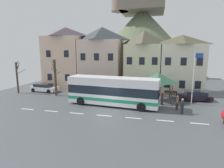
{
  "coord_description": "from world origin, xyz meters",
  "views": [
    {
      "loc": [
        4.96,
        -18.53,
        6.48
      ],
      "look_at": [
        -0.77,
        5.33,
        2.07
      ],
      "focal_mm": 29.45,
      "sensor_mm": 36.0,
      "label": 1
    }
  ],
  "objects_px": {
    "townhouse_02": "(143,61)",
    "flagpole": "(194,75)",
    "townhouse_03": "(181,64)",
    "bus_shelter": "(158,78)",
    "public_bench": "(171,94)",
    "parked_car_01": "(86,90)",
    "pedestrian_02": "(162,98)",
    "townhouse_01": "(102,58)",
    "bare_tree_01": "(17,77)",
    "parked_car_02": "(44,88)",
    "transit_bus": "(113,91)",
    "pedestrian_00": "(177,102)",
    "parked_car_00": "(195,96)",
    "townhouse_00": "(67,58)",
    "bare_tree_00": "(55,77)",
    "hilltop_castle": "(141,40)",
    "pedestrian_01": "(182,105)"
  },
  "relations": [
    {
      "from": "townhouse_02",
      "to": "flagpole",
      "type": "xyz_separation_m",
      "value": [
        6.59,
        -7.34,
        -1.16
      ]
    },
    {
      "from": "townhouse_03",
      "to": "bus_shelter",
      "type": "height_order",
      "value": "townhouse_03"
    },
    {
      "from": "townhouse_02",
      "to": "public_bench",
      "type": "distance_m",
      "value": 7.38
    },
    {
      "from": "parked_car_01",
      "to": "pedestrian_02",
      "type": "relative_size",
      "value": 2.61
    },
    {
      "from": "townhouse_01",
      "to": "bare_tree_01",
      "type": "xyz_separation_m",
      "value": [
        -11.76,
        -6.72,
        -2.71
      ]
    },
    {
      "from": "parked_car_02",
      "to": "transit_bus",
      "type": "bearing_deg",
      "value": -16.13
    },
    {
      "from": "townhouse_03",
      "to": "pedestrian_00",
      "type": "relative_size",
      "value": 5.42
    },
    {
      "from": "parked_car_00",
      "to": "pedestrian_02",
      "type": "bearing_deg",
      "value": 31.89
    },
    {
      "from": "parked_car_00",
      "to": "townhouse_00",
      "type": "bearing_deg",
      "value": -17.63
    },
    {
      "from": "townhouse_03",
      "to": "public_bench",
      "type": "relative_size",
      "value": 5.07
    },
    {
      "from": "bare_tree_00",
      "to": "townhouse_00",
      "type": "bearing_deg",
      "value": 103.17
    },
    {
      "from": "townhouse_00",
      "to": "townhouse_03",
      "type": "bearing_deg",
      "value": -1.86
    },
    {
      "from": "transit_bus",
      "to": "flagpole",
      "type": "bearing_deg",
      "value": 21.79
    },
    {
      "from": "parked_car_01",
      "to": "bare_tree_01",
      "type": "xyz_separation_m",
      "value": [
        -10.68,
        -1.73,
        1.84
      ]
    },
    {
      "from": "parked_car_00",
      "to": "flagpole",
      "type": "xyz_separation_m",
      "value": [
        -0.61,
        -1.96,
        3.07
      ]
    },
    {
      "from": "townhouse_03",
      "to": "transit_bus",
      "type": "distance_m",
      "value": 12.96
    },
    {
      "from": "townhouse_01",
      "to": "parked_car_02",
      "type": "relative_size",
      "value": 2.26
    },
    {
      "from": "townhouse_02",
      "to": "hilltop_castle",
      "type": "relative_size",
      "value": 0.29
    },
    {
      "from": "parked_car_02",
      "to": "public_bench",
      "type": "bearing_deg",
      "value": 8.3
    },
    {
      "from": "pedestrian_02",
      "to": "public_bench",
      "type": "height_order",
      "value": "pedestrian_02"
    },
    {
      "from": "public_bench",
      "to": "flagpole",
      "type": "height_order",
      "value": "flagpole"
    },
    {
      "from": "pedestrian_02",
      "to": "transit_bus",
      "type": "bearing_deg",
      "value": -164.09
    },
    {
      "from": "townhouse_02",
      "to": "flagpole",
      "type": "height_order",
      "value": "townhouse_02"
    },
    {
      "from": "parked_car_00",
      "to": "hilltop_castle",
      "type": "bearing_deg",
      "value": -74.05
    },
    {
      "from": "hilltop_castle",
      "to": "transit_bus",
      "type": "xyz_separation_m",
      "value": [
        -0.78,
        -30.58,
        -7.79
      ]
    },
    {
      "from": "flagpole",
      "to": "bare_tree_01",
      "type": "height_order",
      "value": "flagpole"
    },
    {
      "from": "townhouse_03",
      "to": "parked_car_00",
      "type": "relative_size",
      "value": 2.01
    },
    {
      "from": "parked_car_00",
      "to": "pedestrian_02",
      "type": "xyz_separation_m",
      "value": [
        -4.26,
        -3.06,
        0.23
      ]
    },
    {
      "from": "parked_car_00",
      "to": "public_bench",
      "type": "height_order",
      "value": "parked_car_00"
    },
    {
      "from": "townhouse_02",
      "to": "transit_bus",
      "type": "distance_m",
      "value": 10.94
    },
    {
      "from": "bus_shelter",
      "to": "pedestrian_02",
      "type": "distance_m",
      "value": 2.99
    },
    {
      "from": "townhouse_01",
      "to": "flagpole",
      "type": "height_order",
      "value": "townhouse_01"
    },
    {
      "from": "townhouse_00",
      "to": "pedestrian_02",
      "type": "relative_size",
      "value": 6.54
    },
    {
      "from": "townhouse_00",
      "to": "hilltop_castle",
      "type": "distance_m",
      "value": 24.14
    },
    {
      "from": "pedestrian_01",
      "to": "pedestrian_00",
      "type": "bearing_deg",
      "value": 109.75
    },
    {
      "from": "townhouse_00",
      "to": "parked_car_02",
      "type": "bearing_deg",
      "value": -108.14
    },
    {
      "from": "bus_shelter",
      "to": "bare_tree_01",
      "type": "relative_size",
      "value": 0.74
    },
    {
      "from": "parked_car_00",
      "to": "parked_car_02",
      "type": "height_order",
      "value": "parked_car_00"
    },
    {
      "from": "parked_car_00",
      "to": "bare_tree_01",
      "type": "relative_size",
      "value": 0.87
    },
    {
      "from": "parked_car_00",
      "to": "pedestrian_02",
      "type": "relative_size",
      "value": 2.72
    },
    {
      "from": "transit_bus",
      "to": "bus_shelter",
      "type": "height_order",
      "value": "bus_shelter"
    },
    {
      "from": "parked_car_02",
      "to": "public_bench",
      "type": "distance_m",
      "value": 19.72
    },
    {
      "from": "bus_shelter",
      "to": "public_bench",
      "type": "xyz_separation_m",
      "value": [
        1.86,
        2.35,
        -2.57
      ]
    },
    {
      "from": "public_bench",
      "to": "bare_tree_00",
      "type": "distance_m",
      "value": 16.86
    },
    {
      "from": "bus_shelter",
      "to": "parked_car_00",
      "type": "relative_size",
      "value": 0.84
    },
    {
      "from": "bus_shelter",
      "to": "parked_car_01",
      "type": "xyz_separation_m",
      "value": [
        -10.52,
        1.19,
        -2.36
      ]
    },
    {
      "from": "townhouse_02",
      "to": "parked_car_00",
      "type": "bearing_deg",
      "value": -36.78
    },
    {
      "from": "flagpole",
      "to": "bare_tree_01",
      "type": "xyz_separation_m",
      "value": [
        -25.37,
        0.33,
        -1.18
      ]
    },
    {
      "from": "bus_shelter",
      "to": "townhouse_00",
      "type": "bearing_deg",
      "value": 158.84
    },
    {
      "from": "parked_car_02",
      "to": "pedestrian_01",
      "type": "bearing_deg",
      "value": -11.33
    }
  ]
}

